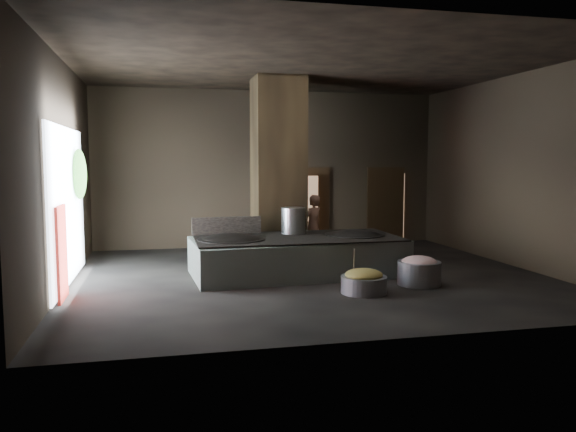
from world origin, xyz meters
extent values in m
cube|color=black|center=(0.00, 0.00, -0.05)|extent=(10.00, 9.00, 0.10)
cube|color=black|center=(0.00, 0.00, 4.55)|extent=(10.00, 9.00, 0.10)
cube|color=black|center=(0.00, 4.55, 2.25)|extent=(10.00, 0.10, 4.50)
cube|color=black|center=(0.00, -4.55, 2.25)|extent=(10.00, 0.10, 4.50)
cube|color=black|center=(-5.05, 0.00, 2.25)|extent=(0.10, 9.00, 4.50)
cube|color=black|center=(5.05, 0.00, 2.25)|extent=(0.10, 9.00, 4.50)
cube|color=black|center=(-0.30, 1.90, 2.25)|extent=(1.20, 1.20, 4.50)
cube|color=#A4B6A8|center=(-0.24, 0.19, 0.39)|extent=(4.65, 2.44, 0.79)
cube|color=black|center=(-0.24, 0.19, 0.82)|extent=(4.42, 2.12, 0.03)
ellipsoid|color=black|center=(-1.69, 0.14, 0.75)|extent=(1.43, 1.43, 0.39)
cylinder|color=black|center=(-1.69, 0.14, 0.82)|extent=(1.45, 1.45, 0.05)
ellipsoid|color=black|center=(1.11, 0.24, 0.75)|extent=(1.33, 1.33, 0.37)
cylinder|color=black|center=(1.11, 0.24, 0.82)|extent=(1.36, 1.36, 0.05)
cylinder|color=gray|center=(-0.19, 0.74, 1.13)|extent=(0.55, 0.55, 0.59)
cube|color=black|center=(-1.69, 0.94, 1.03)|extent=(1.57, 0.16, 0.39)
imported|color=#96634C|center=(0.65, 2.12, 0.81)|extent=(0.71, 0.65, 1.63)
cylinder|color=gray|center=(0.57, -1.80, 0.16)|extent=(0.98, 0.98, 0.32)
ellipsoid|color=olive|center=(0.57, -1.80, 0.35)|extent=(0.72, 0.72, 0.22)
cylinder|color=gray|center=(0.42, -1.65, 0.55)|extent=(0.13, 0.34, 0.62)
cylinder|color=gray|center=(1.91, -1.37, 0.24)|extent=(1.08, 1.08, 0.47)
ellipsoid|color=#C07377|center=(1.91, -1.37, 0.45)|extent=(0.72, 0.72, 0.27)
cube|color=black|center=(1.20, 4.45, 1.10)|extent=(1.18, 0.08, 2.38)
cube|color=#8C6647|center=(0.96, 4.21, 1.05)|extent=(0.85, 0.04, 2.00)
cube|color=black|center=(3.60, 4.45, 1.10)|extent=(1.18, 0.08, 2.38)
cube|color=#8C6647|center=(3.77, 4.45, 1.05)|extent=(0.89, 0.04, 2.11)
cube|color=white|center=(-4.95, 0.20, 1.60)|extent=(0.04, 4.20, 3.10)
cube|color=maroon|center=(-4.88, -1.10, 0.85)|extent=(0.05, 0.90, 1.70)
ellipsoid|color=#194714|center=(-4.85, 1.30, 2.20)|extent=(0.28, 1.10, 1.10)
camera|label=1|loc=(-3.15, -11.63, 2.49)|focal=35.00mm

